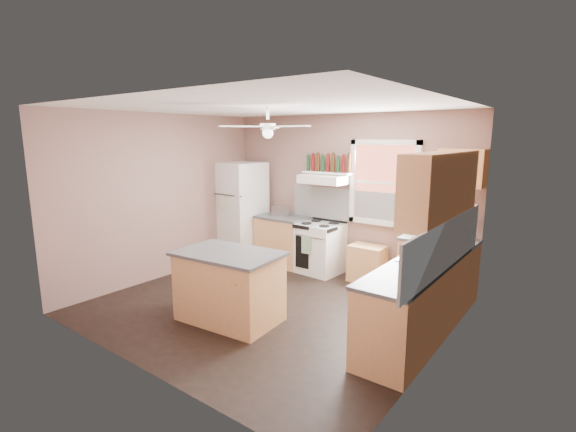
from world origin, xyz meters
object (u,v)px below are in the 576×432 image
Objects in this scene: cart at (367,265)px; island at (229,288)px; refrigerator at (241,211)px; toaster at (280,211)px; stove at (320,248)px.

cart is 0.46× the size of island.
refrigerator is 2.85m from island.
refrigerator is 6.61× the size of toaster.
cart is at bearing 7.14° from stove.
island is (0.12, -2.32, 0.00)m from stove.
stove is at bearing 87.80° from island.
island reaches higher than cart.
island is (0.99, -2.33, -0.56)m from toaster.
stove is (1.69, 0.17, -0.50)m from refrigerator.
toaster reaches higher than cart.
stove reaches higher than cart.
refrigerator is at bearing -179.30° from toaster.
refrigerator is at bearing 124.91° from island.
toaster is at bearing -177.11° from stove.
refrigerator is 0.83m from toaster.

